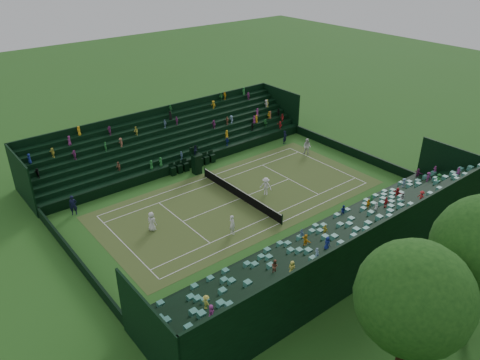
{
  "coord_description": "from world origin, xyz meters",
  "views": [
    {
      "loc": [
        29.91,
        -23.92,
        22.21
      ],
      "look_at": [
        0.0,
        0.0,
        2.0
      ],
      "focal_mm": 35.0,
      "sensor_mm": 36.0,
      "label": 1
    }
  ],
  "objects_px": {
    "tennis_net": "(240,194)",
    "player_far_east": "(266,186)",
    "player_near_west": "(152,221)",
    "player_near_east": "(232,225)",
    "umpire_chair": "(196,161)",
    "player_far_west": "(307,147)"
  },
  "relations": [
    {
      "from": "player_near_west",
      "to": "player_far_west",
      "type": "bearing_deg",
      "value": -107.06
    },
    {
      "from": "player_near_east",
      "to": "player_far_east",
      "type": "bearing_deg",
      "value": -63.41
    },
    {
      "from": "player_far_west",
      "to": "player_far_east",
      "type": "bearing_deg",
      "value": -88.66
    },
    {
      "from": "player_near_west",
      "to": "player_near_east",
      "type": "relative_size",
      "value": 0.98
    },
    {
      "from": "umpire_chair",
      "to": "player_near_east",
      "type": "xyz_separation_m",
      "value": [
        11.15,
        -3.96,
        -0.47
      ]
    },
    {
      "from": "player_far_west",
      "to": "player_near_west",
      "type": "bearing_deg",
      "value": -103.98
    },
    {
      "from": "umpire_chair",
      "to": "player_far_east",
      "type": "distance_m",
      "value": 8.35
    },
    {
      "from": "player_far_west",
      "to": "player_far_east",
      "type": "relative_size",
      "value": 1.05
    },
    {
      "from": "player_near_west",
      "to": "player_near_east",
      "type": "height_order",
      "value": "player_near_east"
    },
    {
      "from": "tennis_net",
      "to": "player_near_west",
      "type": "bearing_deg",
      "value": -92.9
    },
    {
      "from": "umpire_chair",
      "to": "player_far_west",
      "type": "height_order",
      "value": "umpire_chair"
    },
    {
      "from": "player_far_east",
      "to": "player_near_east",
      "type": "bearing_deg",
      "value": -94.48
    },
    {
      "from": "tennis_net",
      "to": "player_far_east",
      "type": "bearing_deg",
      "value": 69.28
    },
    {
      "from": "player_near_east",
      "to": "player_far_east",
      "type": "relative_size",
      "value": 0.99
    },
    {
      "from": "umpire_chair",
      "to": "player_near_west",
      "type": "height_order",
      "value": "umpire_chair"
    },
    {
      "from": "tennis_net",
      "to": "umpire_chair",
      "type": "distance_m",
      "value": 7.06
    },
    {
      "from": "tennis_net",
      "to": "player_far_east",
      "type": "height_order",
      "value": "player_far_east"
    },
    {
      "from": "player_far_west",
      "to": "player_far_east",
      "type": "height_order",
      "value": "player_far_west"
    },
    {
      "from": "umpire_chair",
      "to": "player_far_east",
      "type": "bearing_deg",
      "value": 18.22
    },
    {
      "from": "tennis_net",
      "to": "player_near_east",
      "type": "relative_size",
      "value": 6.51
    },
    {
      "from": "player_near_west",
      "to": "player_far_east",
      "type": "xyz_separation_m",
      "value": [
        1.38,
        11.52,
        0.03
      ]
    },
    {
      "from": "umpire_chair",
      "to": "tennis_net",
      "type": "bearing_deg",
      "value": 1.55
    }
  ]
}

